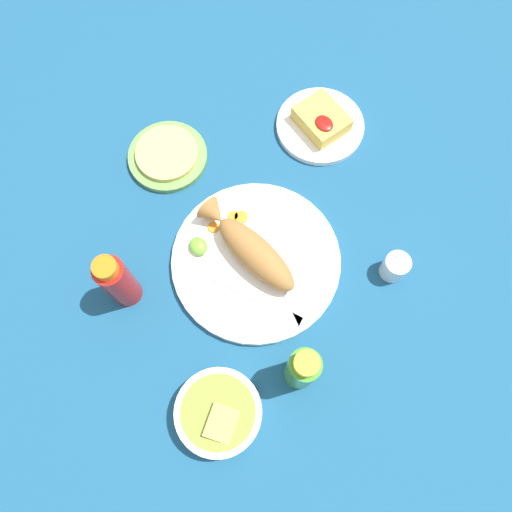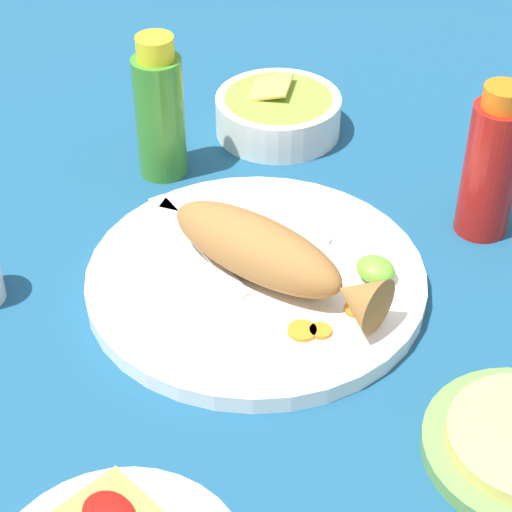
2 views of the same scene
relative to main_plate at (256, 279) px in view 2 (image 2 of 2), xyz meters
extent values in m
plane|color=navy|center=(0.00, 0.00, -0.01)|extent=(4.00, 4.00, 0.00)
cylinder|color=white|center=(0.00, 0.00, 0.00)|extent=(0.33, 0.33, 0.02)
ellipsoid|color=#996633|center=(0.00, 0.00, 0.04)|extent=(0.20, 0.09, 0.06)
cone|color=#996633|center=(-0.11, -0.02, 0.04)|extent=(0.05, 0.06, 0.05)
cube|color=silver|center=(0.04, 0.02, 0.01)|extent=(0.11, 0.03, 0.00)
cube|color=silver|center=(0.13, 0.00, 0.01)|extent=(0.07, 0.03, 0.00)
cube|color=silver|center=(0.03, -0.06, 0.01)|extent=(0.11, 0.06, 0.00)
cube|color=silver|center=(0.12, -0.02, 0.01)|extent=(0.07, 0.05, 0.00)
cylinder|color=orange|center=(-0.09, 0.03, 0.01)|extent=(0.03, 0.03, 0.00)
cylinder|color=orange|center=(-0.10, 0.02, 0.01)|extent=(0.02, 0.02, 0.00)
cylinder|color=orange|center=(-0.10, -0.03, 0.01)|extent=(0.02, 0.02, 0.00)
ellipsoid|color=#6BB233|center=(-0.09, -0.08, 0.02)|extent=(0.04, 0.03, 0.02)
cylinder|color=#B21914|center=(-0.10, -0.23, 0.06)|extent=(0.05, 0.05, 0.15)
cylinder|color=orange|center=(-0.10, -0.23, 0.15)|extent=(0.04, 0.04, 0.02)
cylinder|color=#3D8428|center=(0.22, -0.07, 0.06)|extent=(0.05, 0.05, 0.14)
cylinder|color=yellow|center=(0.22, -0.07, 0.14)|extent=(0.04, 0.04, 0.03)
cylinder|color=white|center=(0.19, -0.22, 0.01)|extent=(0.15, 0.15, 0.05)
cylinder|color=olive|center=(0.19, -0.22, 0.03)|extent=(0.13, 0.13, 0.02)
cube|color=gold|center=(0.22, -0.22, 0.04)|extent=(0.09, 0.08, 0.02)
camera|label=1|loc=(0.25, -0.18, 0.92)|focal=35.00mm
camera|label=2|loc=(-0.49, 0.47, 0.58)|focal=65.00mm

